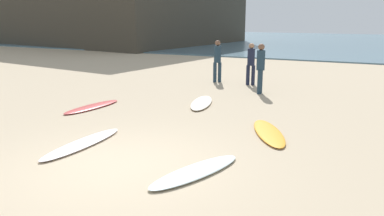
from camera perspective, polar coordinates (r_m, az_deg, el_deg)
ground_plane at (r=7.04m, az=-11.03°, el=-8.44°), size 120.00×120.00×0.00m
ocean_water at (r=43.90m, az=21.32°, el=9.18°), size 120.00×40.00×0.08m
surfboard_1 at (r=8.86m, az=11.34°, el=-3.60°), size 1.48×2.18×0.08m
surfboard_2 at (r=11.55m, az=-14.63°, el=0.20°), size 0.65×2.14×0.07m
surfboard_3 at (r=8.28m, az=-15.95°, el=-5.07°), size 0.54×2.34×0.08m
surfboard_4 at (r=11.66m, az=1.42°, el=0.80°), size 1.14×2.16×0.09m
surfboard_5 at (r=6.58m, az=0.60°, el=-9.39°), size 1.14×2.12×0.08m
beachgoer_near at (r=15.01m, az=8.77°, el=6.77°), size 0.35×0.35×1.62m
beachgoer_mid at (r=13.36m, az=10.17°, el=6.17°), size 0.30×0.34×1.71m
beachgoer_far at (r=15.54m, az=3.81°, el=7.28°), size 0.39×0.39×1.68m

